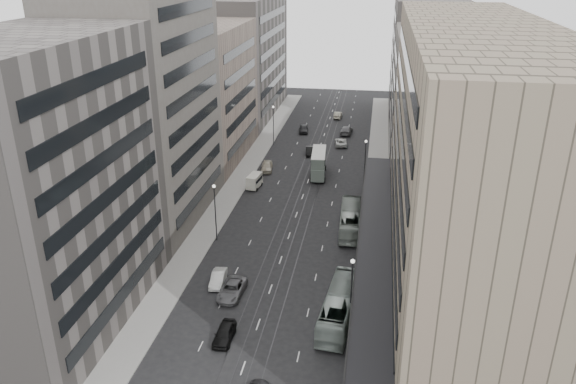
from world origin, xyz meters
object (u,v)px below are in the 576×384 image
Objects in this scene: double_decker at (319,163)px; sedan_0 at (224,333)px; sedan_1 at (218,278)px; sedan_2 at (232,290)px; bus_far at (350,220)px; panel_van at (254,181)px; vw_microbus at (344,309)px; bus_near at (340,306)px.

sedan_0 is at bearing -99.17° from double_decker.
sedan_2 is (2.28, -2.18, 0.03)m from sedan_1.
double_decker reaches higher than bus_far.
bus_far is 1.38× the size of double_decker.
sedan_2 is at bearing -74.60° from panel_van.
vw_microbus is (7.47, -42.26, -1.16)m from double_decker.
double_decker reaches higher than sedan_1.
vw_microbus is 1.03× the size of sedan_1.
double_decker reaches higher than panel_van.
panel_van is 30.25m from sedan_1.
sedan_0 is at bearing -149.67° from vw_microbus.
bus_near is at bearing -56.44° from panel_van.
panel_van is at bearing 89.10° from sedan_1.
panel_van is at bearing -39.70° from bus_far.
double_decker reaches higher than vw_microbus.
double_decker reaches higher than sedan_2.
panel_van is (-10.09, -7.31, -1.16)m from double_decker.
sedan_1 is at bearing -12.43° from bus_near.
double_decker is at bearing 73.05° from sedan_1.
panel_van reaches higher than sedan_0.
bus_near is 2.80× the size of sedan_1.
sedan_1 is 0.81× the size of sedan_2.
vw_microbus is (0.61, -21.68, -0.32)m from bus_far.
panel_van reaches higher than sedan_1.
panel_van is at bearing -148.00° from double_decker.
bus_far reaches higher than sedan_0.
bus_near is 0.63m from vw_microbus.
vw_microbus is at bearing -22.23° from sedan_1.
bus_far is 2.58× the size of vw_microbus.
sedan_0 is (-11.85, -5.47, -0.56)m from vw_microbus.
sedan_0 is (-4.37, -47.73, -1.73)m from double_decker.
panel_van is at bearing -58.25° from bus_near.
vw_microbus is 13.39m from sedan_2.
bus_near is 2.26× the size of sedan_2.
double_decker reaches higher than sedan_0.
double_decker is 1.94× the size of sedan_1.
double_decker is at bearing 105.56° from vw_microbus.
bus_near reaches higher than vw_microbus.
bus_far is 21.70m from double_decker.
double_decker is at bearing 84.53° from sedan_2.
sedan_0 is at bearing 30.92° from bus_near.
vw_microbus is 1.14× the size of panel_van.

